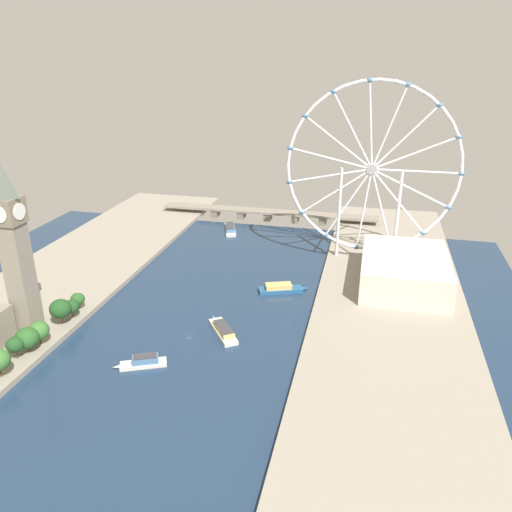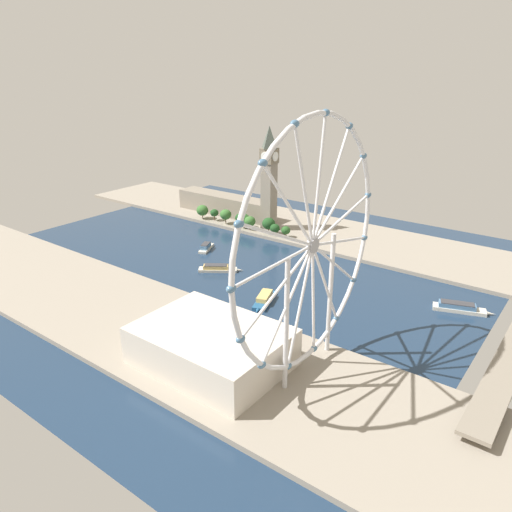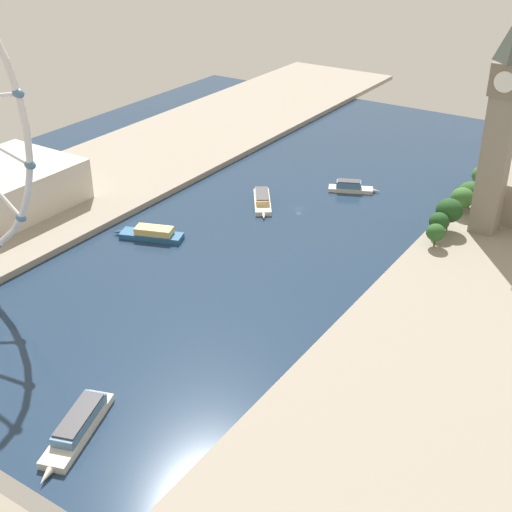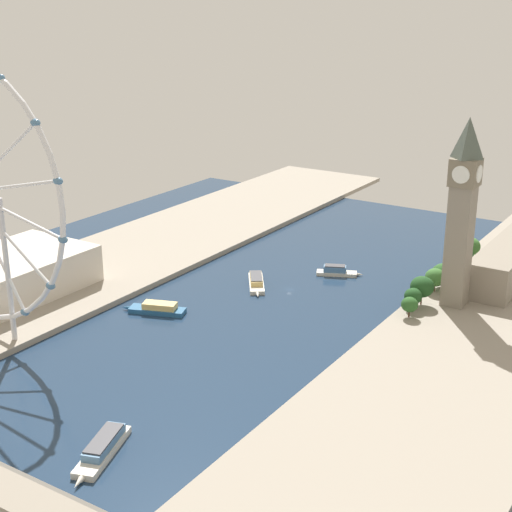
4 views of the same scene
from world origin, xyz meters
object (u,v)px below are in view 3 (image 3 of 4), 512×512
Objects in this scene: tour_boat_0 at (350,187)px; tour_boat_1 at (151,234)px; clock_tower at (501,124)px; tour_boat_3 at (78,426)px; tour_boat_2 at (262,200)px.

tour_boat_1 is (50.50, 97.57, -0.05)m from tour_boat_0.
clock_tower reaches higher than tour_boat_3.
tour_boat_3 is at bearing 72.84° from clock_tower.
clock_tower is 2.87× the size of tour_boat_1.
tour_boat_3 is at bearing -20.46° from tour_boat_2.
tour_boat_0 is 0.79× the size of tour_boat_1.
tour_boat_0 is 204.89m from tour_boat_3.
tour_boat_0 is 0.85× the size of tour_boat_2.
tour_boat_2 is (29.37, 38.61, -0.11)m from tour_boat_0.
clock_tower is 2.54× the size of tour_boat_3.
tour_boat_2 is 0.83× the size of tour_boat_3.
tour_boat_1 is at bearing -167.84° from tour_boat_3.
tour_boat_0 is 0.70× the size of tour_boat_3.
clock_tower is at bearing 143.95° from tour_boat_3.
clock_tower reaches higher than tour_boat_2.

